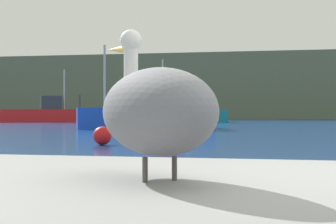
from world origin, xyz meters
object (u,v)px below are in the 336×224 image
at_px(pelican, 155,110).
at_px(fishing_boat_blue, 149,112).
at_px(mooring_buoy, 102,136).
at_px(fishing_boat_teal, 181,110).
at_px(fishing_boat_red, 42,113).

bearing_deg(pelican, fishing_boat_blue, -23.05).
relative_size(pelican, mooring_buoy, 2.39).
relative_size(fishing_boat_blue, mooring_buoy, 14.07).
distance_m(fishing_boat_teal, fishing_boat_blue, 14.96).
bearing_deg(fishing_boat_red, pelican, -90.98).
xyz_separation_m(fishing_boat_blue, fishing_boat_red, (-12.53, 13.17, -0.15)).
xyz_separation_m(fishing_boat_blue, mooring_buoy, (2.06, -13.98, -0.62)).
relative_size(pelican, fishing_boat_teal, 0.19).
bearing_deg(fishing_boat_blue, fishing_boat_red, -69.98).
bearing_deg(fishing_boat_blue, mooring_buoy, 74.80).
bearing_deg(mooring_buoy, pelican, -69.82).
xyz_separation_m(pelican, fishing_boat_red, (-19.11, 39.45, -0.31)).
xyz_separation_m(fishing_boat_teal, fishing_boat_blue, (0.99, -14.93, -0.07)).
relative_size(fishing_boat_teal, fishing_boat_blue, 0.87).
distance_m(fishing_boat_blue, fishing_boat_red, 18.18).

